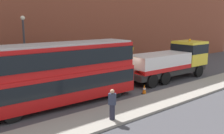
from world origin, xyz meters
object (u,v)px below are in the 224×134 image
(street_lamp, at_px, (24,46))
(pedestrian_onlooker, at_px, (112,105))
(double_decker_bus, at_px, (58,72))
(traffic_cone_near_bus, at_px, (144,89))
(recovery_tow_truck, at_px, (171,60))

(street_lamp, bearing_deg, pedestrian_onlooker, -84.53)
(double_decker_bus, bearing_deg, traffic_cone_near_bus, -15.10)
(pedestrian_onlooker, bearing_deg, recovery_tow_truck, -17.99)
(traffic_cone_near_bus, relative_size, street_lamp, 0.12)
(pedestrian_onlooker, xyz_separation_m, street_lamp, (-0.94, 9.82, 2.49))
(traffic_cone_near_bus, distance_m, street_lamp, 10.07)
(recovery_tow_truck, distance_m, street_lamp, 13.11)
(traffic_cone_near_bus, bearing_deg, recovery_tow_truck, 18.12)
(recovery_tow_truck, height_order, traffic_cone_near_bus, recovery_tow_truck)
(pedestrian_onlooker, bearing_deg, double_decker_bus, 61.64)
(traffic_cone_near_bus, xyz_separation_m, street_lamp, (-6.20, 7.28, 3.13))
(double_decker_bus, xyz_separation_m, traffic_cone_near_bus, (6.16, -1.84, -1.89))
(street_lamp, bearing_deg, traffic_cone_near_bus, -49.59)
(street_lamp, bearing_deg, recovery_tow_truck, -24.82)
(recovery_tow_truck, height_order, street_lamp, street_lamp)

